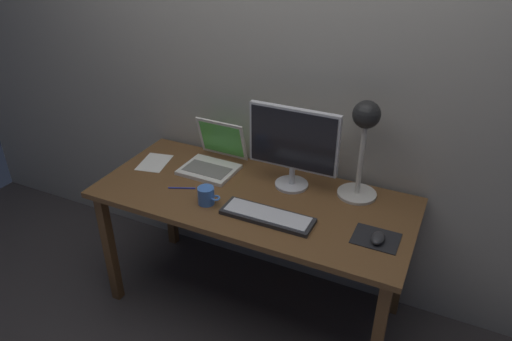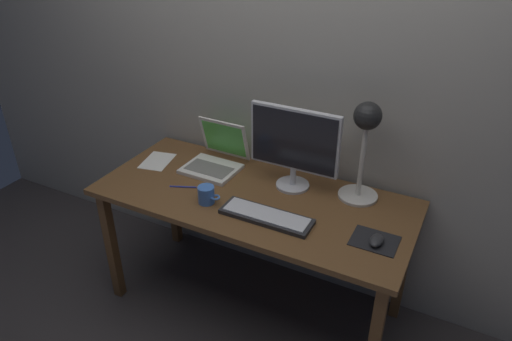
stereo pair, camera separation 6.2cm
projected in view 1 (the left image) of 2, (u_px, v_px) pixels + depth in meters
The scene contains 12 objects.
ground_plane at pixel (253, 303), 2.73m from camera, with size 4.80×4.80×0.00m, color #383333.
back_wall at pixel (286, 65), 2.41m from camera, with size 4.80×0.06×2.60m, color #9E998E.
desk at pixel (253, 209), 2.41m from camera, with size 1.60×0.70×0.74m.
monitor at pixel (293, 143), 2.33m from camera, with size 0.46×0.17×0.43m.
keyboard_main at pixel (267, 216), 2.19m from camera, with size 0.44×0.14×0.03m.
laptop at pixel (215, 155), 2.60m from camera, with size 0.30×0.31×0.25m.
desk_lamp at pixel (364, 133), 2.20m from camera, with size 0.20×0.20×0.50m.
mousepad at pixel (376, 238), 2.06m from camera, with size 0.20×0.16×0.00m, color black.
mouse at pixel (378, 238), 2.04m from camera, with size 0.06×0.10×0.03m, color #28282B.
coffee_mug at pixel (206, 196), 2.29m from camera, with size 0.12×0.08×0.09m.
paper_sheet_near_mouse at pixel (154, 163), 2.67m from camera, with size 0.15×0.21×0.00m, color white.
pen at pixel (182, 188), 2.42m from camera, with size 0.01×0.01×0.14m, color #2633A5.
Camera 1 is at (0.87, -1.80, 2.02)m, focal length 33.15 mm.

